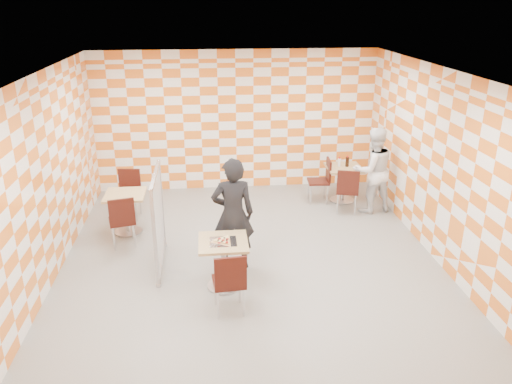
# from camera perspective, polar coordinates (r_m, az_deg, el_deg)

# --- Properties ---
(room_shell) EXTENTS (7.00, 7.00, 7.00)m
(room_shell) POSITION_cam_1_polar(r_m,az_deg,el_deg) (7.98, -0.96, 3.21)
(room_shell) COLOR gray
(room_shell) RESTS_ON ground
(main_table) EXTENTS (0.70, 0.70, 0.75)m
(main_table) POSITION_cam_1_polar(r_m,az_deg,el_deg) (7.25, -3.73, -7.32)
(main_table) COLOR tan
(main_table) RESTS_ON ground
(second_table) EXTENTS (0.70, 0.70, 0.75)m
(second_table) POSITION_cam_1_polar(r_m,az_deg,el_deg) (10.44, 9.95, 1.60)
(second_table) COLOR tan
(second_table) RESTS_ON ground
(empty_table) EXTENTS (0.70, 0.70, 0.75)m
(empty_table) POSITION_cam_1_polar(r_m,az_deg,el_deg) (9.19, -14.63, -1.59)
(empty_table) COLOR tan
(empty_table) RESTS_ON ground
(chair_main_front) EXTENTS (0.46, 0.46, 0.92)m
(chair_main_front) POSITION_cam_1_polar(r_m,az_deg,el_deg) (6.63, -3.03, -9.94)
(chair_main_front) COLOR #37100B
(chair_main_front) RESTS_ON ground
(chair_second_front) EXTENTS (0.52, 0.53, 0.92)m
(chair_second_front) POSITION_cam_1_polar(r_m,az_deg,el_deg) (9.81, 10.43, 0.48)
(chair_second_front) COLOR #37100B
(chair_second_front) RESTS_ON ground
(chair_second_side) EXTENTS (0.46, 0.45, 0.92)m
(chair_second_side) POSITION_cam_1_polar(r_m,az_deg,el_deg) (10.32, 7.67, 1.70)
(chair_second_side) COLOR #37100B
(chair_second_side) RESTS_ON ground
(chair_empty_near) EXTENTS (0.51, 0.52, 0.92)m
(chair_empty_near) POSITION_cam_1_polar(r_m,az_deg,el_deg) (8.64, -15.06, -2.88)
(chair_empty_near) COLOR #37100B
(chair_empty_near) RESTS_ON ground
(chair_empty_far) EXTENTS (0.46, 0.47, 0.92)m
(chair_empty_far) POSITION_cam_1_polar(r_m,az_deg,el_deg) (9.87, -14.30, 0.28)
(chair_empty_far) COLOR #37100B
(chair_empty_far) RESTS_ON ground
(partition) EXTENTS (0.08, 1.38, 1.55)m
(partition) POSITION_cam_1_polar(r_m,az_deg,el_deg) (7.83, -11.09, -3.13)
(partition) COLOR white
(partition) RESTS_ON ground
(man_dark) EXTENTS (0.67, 0.46, 1.80)m
(man_dark) POSITION_cam_1_polar(r_m,az_deg,el_deg) (7.62, -2.66, -2.57)
(man_dark) COLOR black
(man_dark) RESTS_ON ground
(man_white) EXTENTS (0.93, 0.79, 1.70)m
(man_white) POSITION_cam_1_polar(r_m,az_deg,el_deg) (9.96, 13.19, 2.43)
(man_white) COLOR white
(man_white) RESTS_ON ground
(pizza_on_foil) EXTENTS (0.40, 0.40, 0.04)m
(pizza_on_foil) POSITION_cam_1_polar(r_m,az_deg,el_deg) (7.12, -3.78, -5.56)
(pizza_on_foil) COLOR silver
(pizza_on_foil) RESTS_ON main_table
(sport_bottle) EXTENTS (0.06, 0.06, 0.20)m
(sport_bottle) POSITION_cam_1_polar(r_m,az_deg,el_deg) (10.37, 9.50, 3.41)
(sport_bottle) COLOR white
(sport_bottle) RESTS_ON second_table
(soda_bottle) EXTENTS (0.07, 0.07, 0.23)m
(soda_bottle) POSITION_cam_1_polar(r_m,az_deg,el_deg) (10.37, 10.39, 3.44)
(soda_bottle) COLOR black
(soda_bottle) RESTS_ON second_table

